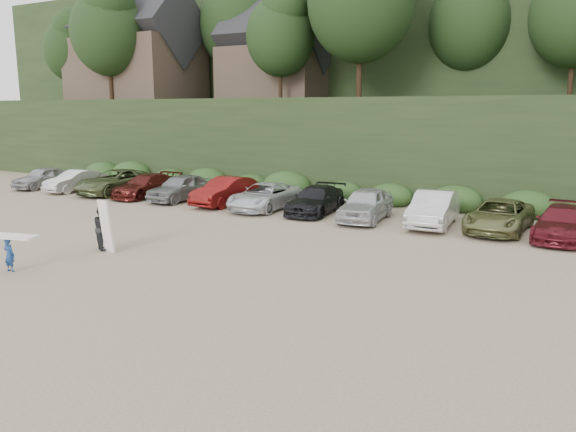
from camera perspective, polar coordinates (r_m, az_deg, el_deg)
The scene contains 5 objects.
ground at distance 19.64m, azimuth -5.77°, elevation -5.02°, with size 120.00×120.00×0.00m, color tan.
hillside_backdrop at distance 52.92m, azimuth 17.44°, elevation 16.78°, with size 90.00×41.50×28.00m.
parked_cars at distance 29.38m, azimuth 0.42°, elevation 1.85°, with size 39.36×5.69×1.63m.
child_surfer at distance 20.82m, azimuth -26.53°, elevation -2.80°, with size 2.17×1.06×1.26m.
adult_surfer at distance 22.64m, azimuth -18.27°, elevation -1.13°, with size 1.31×0.97×2.01m.
Camera 1 is at (10.81, -15.49, 5.37)m, focal length 35.00 mm.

